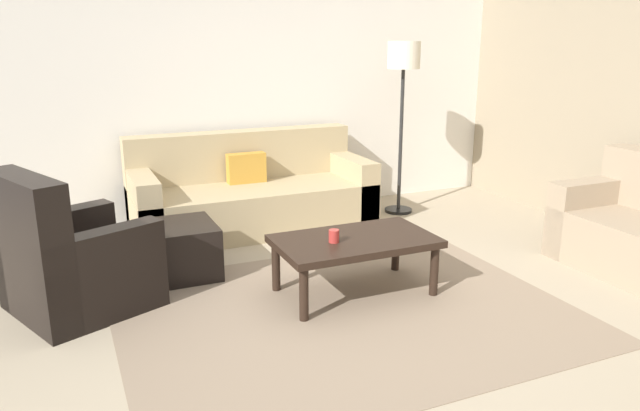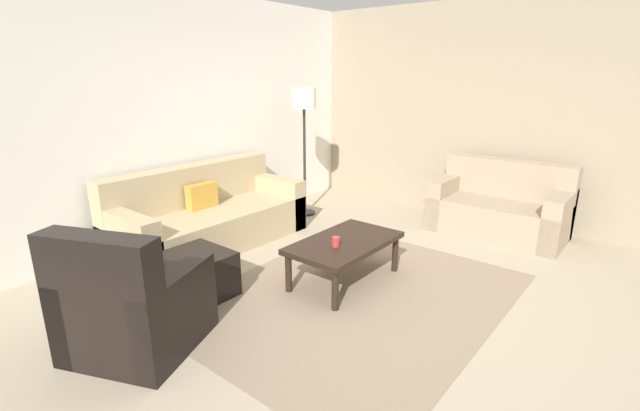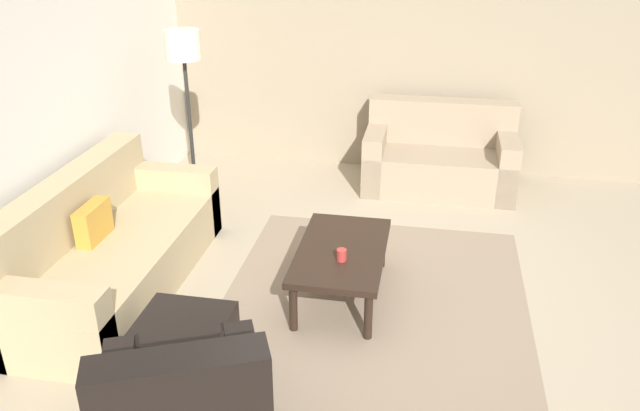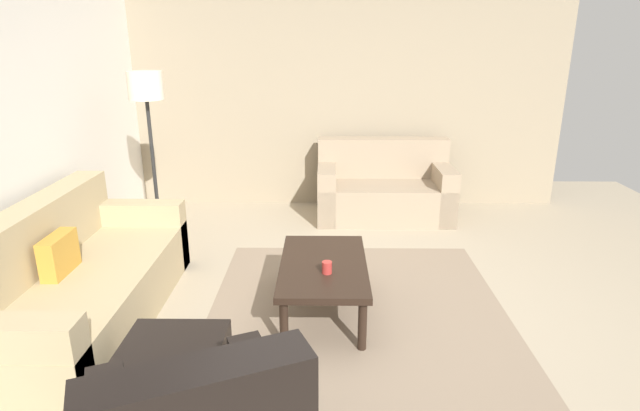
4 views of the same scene
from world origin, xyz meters
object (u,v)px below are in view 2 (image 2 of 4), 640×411
cup (336,242)px  coffee_table (345,245)px  armchair_leather (131,312)px  ottoman (195,276)px  lamp_standing (304,111)px  couch_loveseat (500,209)px  couch_main (206,218)px

cup → coffee_table: bearing=8.5°
armchair_leather → coffee_table: 1.90m
ottoman → coffee_table: 1.36m
coffee_table → lamp_standing: bearing=50.8°
ottoman → cup: size_ratio=6.40×
couch_loveseat → cup: 2.55m
couch_main → coffee_table: couch_main is taller
couch_main → couch_loveseat: bearing=-45.4°
armchair_leather → coffee_table: (1.83, -0.50, 0.05)m
couch_loveseat → ottoman: bearing=155.6°
ottoman → lamp_standing: (2.42, 0.83, 1.21)m
cup → lamp_standing: (1.53, 1.69, 0.95)m
armchair_leather → lamp_standing: 3.56m
couch_main → lamp_standing: lamp_standing is taller
ottoman → coffee_table: (1.07, -0.83, 0.16)m
coffee_table → couch_loveseat: bearing=-16.8°
couch_main → armchair_leather: 2.11m
couch_loveseat → coffee_table: size_ratio=1.39×
couch_main → cup: 1.86m
couch_main → armchair_leather: size_ratio=2.09×
couch_main → lamp_standing: 1.91m
armchair_leather → coffee_table: bearing=-15.4°
cup → lamp_standing: size_ratio=0.05×
couch_main → ottoman: (-0.88, -0.99, -0.10)m
couch_loveseat → lamp_standing: 2.76m
couch_main → ottoman: 1.33m
coffee_table → cup: cup is taller
lamp_standing → coffee_table: bearing=-129.2°
couch_main → coffee_table: 1.84m
lamp_standing → couch_loveseat: bearing=-68.4°
couch_loveseat → ottoman: couch_loveseat is taller
couch_loveseat → couch_main: bearing=134.6°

